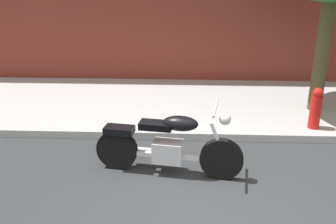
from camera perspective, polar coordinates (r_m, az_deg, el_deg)
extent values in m
plane|color=#303335|center=(5.50, 4.53, -12.31)|extent=(60.00, 60.00, 0.00)
cube|color=#AFAFAF|center=(8.55, 3.87, 1.03)|extent=(19.82, 3.31, 0.14)
cylinder|color=black|center=(5.82, 7.74, -6.79)|extent=(0.64, 0.20, 0.63)
cylinder|color=black|center=(6.08, -7.38, -5.44)|extent=(0.64, 0.20, 0.63)
cube|color=silver|center=(5.88, 0.00, -5.72)|extent=(0.48, 0.34, 0.32)
cube|color=silver|center=(5.91, 0.00, -6.32)|extent=(1.42, 0.29, 0.06)
ellipsoid|color=black|center=(5.65, 1.79, -1.66)|extent=(0.55, 0.33, 0.22)
cube|color=black|center=(5.74, -1.77, -1.94)|extent=(0.51, 0.31, 0.10)
cube|color=black|center=(5.92, -7.07, -2.58)|extent=(0.47, 0.30, 0.10)
cylinder|color=silver|center=(5.69, 7.27, -4.26)|extent=(0.28, 0.09, 0.58)
cylinder|color=silver|center=(5.49, 6.90, 0.65)|extent=(0.14, 0.70, 0.04)
sphere|color=silver|center=(5.55, 8.27, -1.00)|extent=(0.17, 0.17, 0.17)
cylinder|color=silver|center=(6.11, -2.03, -5.67)|extent=(0.80, 0.21, 0.09)
cylinder|color=#494627|center=(8.29, 21.55, 9.15)|extent=(0.28, 0.28, 2.98)
cylinder|color=red|center=(7.62, 20.45, -0.51)|extent=(0.20, 0.20, 0.75)
sphere|color=red|center=(7.48, 20.88, 2.58)|extent=(0.19, 0.19, 0.19)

